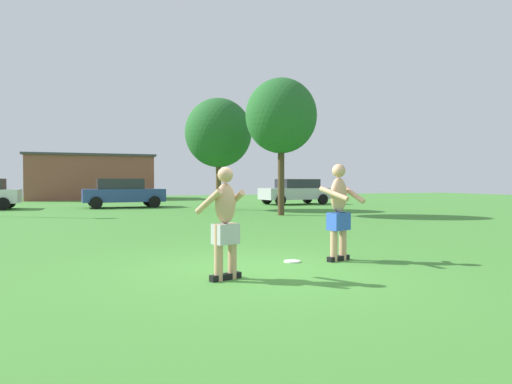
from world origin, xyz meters
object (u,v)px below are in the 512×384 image
object	(u,v)px
car_silver_near_post	(295,191)
tree_left_field	(218,133)
player_in_gray	(225,221)
tree_right_field	(281,116)
car_blue_mid_lot	(123,193)
frisbee	(292,261)
player_near	(339,209)

from	to	relation	value
car_silver_near_post	tree_left_field	world-z (taller)	tree_left_field
player_in_gray	tree_right_field	xyz separation A→B (m)	(5.77, 11.44, 3.33)
player_in_gray	car_blue_mid_lot	size ratio (longest dim) A/B	0.37
player_in_gray	car_silver_near_post	xyz separation A→B (m)	(10.28, 19.69, -0.03)
player_in_gray	tree_left_field	bearing A→B (deg)	75.06
car_blue_mid_lot	tree_right_field	size ratio (longest dim) A/B	0.76
car_silver_near_post	player_in_gray	bearing A→B (deg)	-117.55
player_in_gray	frisbee	bearing A→B (deg)	33.22
player_in_gray	tree_right_field	world-z (taller)	tree_right_field
player_in_gray	tree_right_field	bearing A→B (deg)	63.25
car_silver_near_post	frisbee	bearing A→B (deg)	-115.09
frisbee	car_blue_mid_lot	xyz separation A→B (m)	(-1.69, 18.68, 0.81)
player_near	car_silver_near_post	size ratio (longest dim) A/B	0.39
player_near	tree_left_field	xyz separation A→B (m)	(1.90, 15.13, 2.95)
car_blue_mid_lot	tree_left_field	size ratio (longest dim) A/B	0.78
frisbee	car_silver_near_post	bearing A→B (deg)	64.91
player_in_gray	car_silver_near_post	world-z (taller)	player_in_gray
player_near	car_blue_mid_lot	distance (m)	19.03
player_in_gray	frisbee	xyz separation A→B (m)	(1.52, 0.99, -0.85)
player_near	frisbee	bearing A→B (deg)	168.42
car_silver_near_post	tree_left_field	distance (m)	7.72
car_blue_mid_lot	tree_left_field	bearing A→B (deg)	-40.08
frisbee	car_silver_near_post	xyz separation A→B (m)	(8.76, 18.70, 0.81)
frisbee	tree_right_field	bearing A→B (deg)	67.87
car_silver_near_post	car_blue_mid_lot	world-z (taller)	same
car_silver_near_post	car_blue_mid_lot	distance (m)	10.44
frisbee	car_blue_mid_lot	bearing A→B (deg)	95.16
car_silver_near_post	tree_left_field	bearing A→B (deg)	-148.13
car_silver_near_post	car_blue_mid_lot	bearing A→B (deg)	-179.91
car_silver_near_post	car_blue_mid_lot	xyz separation A→B (m)	(-10.44, -0.02, 0.00)
car_silver_near_post	tree_right_field	xyz separation A→B (m)	(-4.51, -8.25, 3.36)
car_silver_near_post	tree_left_field	size ratio (longest dim) A/B	0.79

